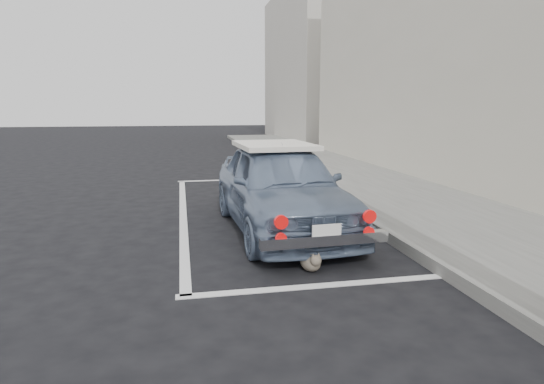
{
  "coord_description": "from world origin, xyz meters",
  "views": [
    {
      "loc": [
        -0.89,
        -4.72,
        1.82
      ],
      "look_at": [
        0.22,
        0.82,
        0.75
      ],
      "focal_mm": 30.0,
      "sensor_mm": 36.0,
      "label": 1
    }
  ],
  "objects": [
    {
      "name": "building_far",
      "position": [
        6.35,
        20.0,
        4.0
      ],
      "size": [
        3.5,
        10.0,
        8.0
      ],
      "primitive_type": "cube",
      "color": "beige",
      "rests_on": "ground"
    },
    {
      "name": "ground",
      "position": [
        0.0,
        0.0,
        0.0
      ],
      "size": [
        80.0,
        80.0,
        0.0
      ],
      "primitive_type": "plane",
      "color": "black",
      "rests_on": "ground"
    },
    {
      "name": "pline_side",
      "position": [
        -0.9,
        3.0,
        0.0
      ],
      "size": [
        0.12,
        7.0,
        0.01
      ],
      "primitive_type": "cube",
      "color": "silver",
      "rests_on": "ground"
    },
    {
      "name": "pline_rear",
      "position": [
        0.5,
        -0.5,
        0.0
      ],
      "size": [
        3.0,
        0.12,
        0.01
      ],
      "primitive_type": "cube",
      "color": "silver",
      "rests_on": "ground"
    },
    {
      "name": "pline_front",
      "position": [
        0.5,
        6.5,
        0.0
      ],
      "size": [
        3.0,
        0.12,
        0.01
      ],
      "primitive_type": "cube",
      "color": "silver",
      "rests_on": "ground"
    },
    {
      "name": "retro_coupe",
      "position": [
        0.53,
        1.72,
        0.66
      ],
      "size": [
        1.72,
        3.9,
        1.3
      ],
      "rotation": [
        0.0,
        0.0,
        0.05
      ],
      "color": "slate",
      "rests_on": "ground"
    },
    {
      "name": "shop_building",
      "position": [
        6.33,
        4.0,
        3.49
      ],
      "size": [
        3.5,
        18.0,
        7.0
      ],
      "color": "beige",
      "rests_on": "ground"
    },
    {
      "name": "sidewalk",
      "position": [
        3.2,
        2.0,
        0.07
      ],
      "size": [
        2.8,
        40.0,
        0.15
      ],
      "primitive_type": "cube",
      "color": "#63635E",
      "rests_on": "ground"
    },
    {
      "name": "cat",
      "position": [
        0.49,
        -0.06,
        0.11
      ],
      "size": [
        0.25,
        0.47,
        0.25
      ],
      "rotation": [
        0.0,
        0.0,
        0.15
      ],
      "color": "#76695A",
      "rests_on": "ground"
    }
  ]
}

